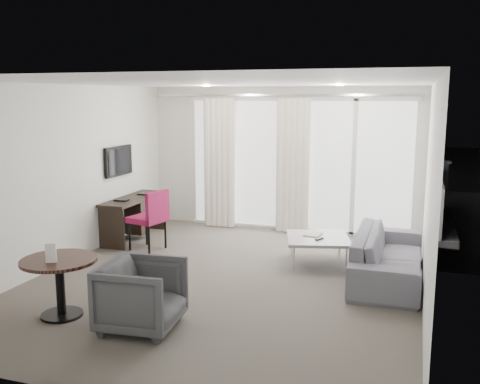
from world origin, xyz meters
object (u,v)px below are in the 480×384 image
(rattan_chair_b, at_px, (398,192))
(tub_armchair, at_px, (142,296))
(desk, at_px, (134,218))
(sofa, at_px, (388,256))
(desk_chair, at_px, (147,220))
(round_table, at_px, (60,288))
(rattan_chair_a, at_px, (336,192))
(coffee_table, at_px, (318,250))

(rattan_chair_b, bearing_deg, tub_armchair, -106.59)
(desk, bearing_deg, tub_armchair, -59.18)
(desk, bearing_deg, sofa, -10.00)
(desk_chair, bearing_deg, tub_armchair, -49.82)
(desk_chair, distance_m, tub_armchair, 3.02)
(sofa, relative_size, rattan_chair_b, 2.58)
(rattan_chair_b, bearing_deg, desk, -137.07)
(rattan_chair_b, bearing_deg, desk_chair, -129.27)
(desk, xyz_separation_m, desk_chair, (0.55, -0.53, 0.13))
(round_table, bearing_deg, rattan_chair_a, 71.67)
(coffee_table, bearing_deg, rattan_chair_a, 94.45)
(round_table, bearing_deg, desk_chair, 97.49)
(desk_chair, bearing_deg, round_table, -69.40)
(desk_chair, relative_size, rattan_chair_a, 1.09)
(tub_armchair, height_order, sofa, tub_armchair)
(coffee_table, height_order, rattan_chair_a, rattan_chair_a)
(tub_armchair, bearing_deg, rattan_chair_a, -14.61)
(desk_chair, height_order, sofa, desk_chair)
(desk_chair, bearing_deg, coffee_table, 15.71)
(desk, xyz_separation_m, sofa, (4.29, -0.76, -0.04))
(round_table, height_order, sofa, round_table)
(rattan_chair_a, xyz_separation_m, rattan_chair_b, (1.25, 0.55, -0.02))
(tub_armchair, relative_size, sofa, 0.37)
(desk, distance_m, rattan_chair_b, 5.61)
(rattan_chair_a, height_order, rattan_chair_b, rattan_chair_a)
(sofa, bearing_deg, rattan_chair_a, 18.40)
(desk_chair, bearing_deg, sofa, 9.69)
(tub_armchair, bearing_deg, desk, 25.86)
(rattan_chair_b, bearing_deg, coffee_table, -101.34)
(desk, xyz_separation_m, round_table, (0.90, -3.21, -0.03))
(round_table, xyz_separation_m, rattan_chair_a, (2.10, 6.33, 0.11))
(desk, distance_m, rattan_chair_a, 4.33)
(desk, height_order, rattan_chair_b, rattan_chair_b)
(desk_chair, distance_m, coffee_table, 2.74)
(desk_chair, xyz_separation_m, sofa, (3.74, -0.22, -0.17))
(round_table, distance_m, tub_armchair, 1.02)
(desk, relative_size, rattan_chair_b, 1.80)
(desk_chair, bearing_deg, desk, 148.89)
(desk_chair, distance_m, rattan_chair_a, 4.40)
(coffee_table, bearing_deg, desk_chair, -177.40)
(round_table, bearing_deg, tub_armchair, -0.33)
(sofa, bearing_deg, coffee_table, 71.11)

